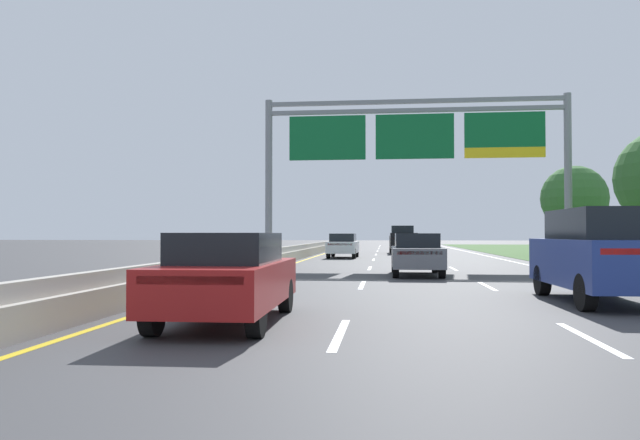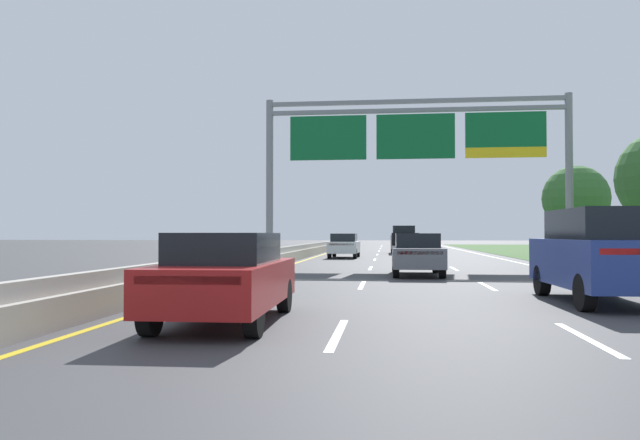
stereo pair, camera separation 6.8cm
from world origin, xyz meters
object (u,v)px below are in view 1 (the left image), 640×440
car_grey_centre_lane_sedan (416,253)px  car_blue_right_lane_suv (599,254)px  roadside_tree_far (574,198)px  pickup_truck_black (403,240)px  car_red_left_lane_sedan (228,276)px  car_white_left_lane_sedan (343,245)px  overhead_sign_gantry (414,144)px

car_grey_centre_lane_sedan → car_blue_right_lane_suv: (3.63, -8.70, 0.28)m
roadside_tree_far → pickup_truck_black: bearing=158.7°
car_grey_centre_lane_sedan → roadside_tree_far: bearing=-30.1°
car_red_left_lane_sedan → pickup_truck_black: bearing=-7.2°
car_blue_right_lane_suv → roadside_tree_far: 30.59m
pickup_truck_black → car_white_left_lane_sedan: bearing=154.9°
pickup_truck_black → car_grey_centre_lane_sedan: (-0.19, -25.17, -0.26)m
car_white_left_lane_sedan → car_blue_right_lane_suv: size_ratio=0.94×
car_grey_centre_lane_sedan → roadside_tree_far: (11.88, 20.62, 3.20)m
overhead_sign_gantry → car_grey_centre_lane_sedan: overhead_sign_gantry is taller
pickup_truck_black → overhead_sign_gantry: bearing=179.6°
pickup_truck_black → car_red_left_lane_sedan: bearing=173.1°
pickup_truck_black → car_blue_right_lane_suv: 34.04m
roadside_tree_far → car_red_left_lane_sedan: bearing=-115.4°
car_blue_right_lane_suv → roadside_tree_far: size_ratio=0.75×
car_blue_right_lane_suv → car_red_left_lane_sedan: 8.47m
car_grey_centre_lane_sedan → overhead_sign_gantry: bearing=-2.4°
overhead_sign_gantry → car_red_left_lane_sedan: 20.94m
pickup_truck_black → car_white_left_lane_sedan: 9.85m
car_grey_centre_lane_sedan → car_white_left_lane_sedan: (-3.89, 16.20, 0.00)m
car_grey_centre_lane_sedan → car_red_left_lane_sedan: size_ratio=0.99×
roadside_tree_far → overhead_sign_gantry: bearing=-131.0°
overhead_sign_gantry → roadside_tree_far: (11.59, 13.32, -1.96)m
pickup_truck_black → car_red_left_lane_sedan: size_ratio=1.22×
car_white_left_lane_sedan → car_blue_right_lane_suv: 26.01m
car_red_left_lane_sedan → car_white_left_lane_sedan: bearing=-1.1°
car_red_left_lane_sedan → roadside_tree_far: bearing=-26.5°
car_white_left_lane_sedan → car_red_left_lane_sedan: size_ratio=1.00×
car_grey_centre_lane_sedan → roadside_tree_far: size_ratio=0.70×
car_blue_right_lane_suv → overhead_sign_gantry: bearing=11.0°
car_white_left_lane_sedan → roadside_tree_far: (15.77, 4.41, 3.20)m
overhead_sign_gantry → car_red_left_lane_sedan: bearing=-101.9°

